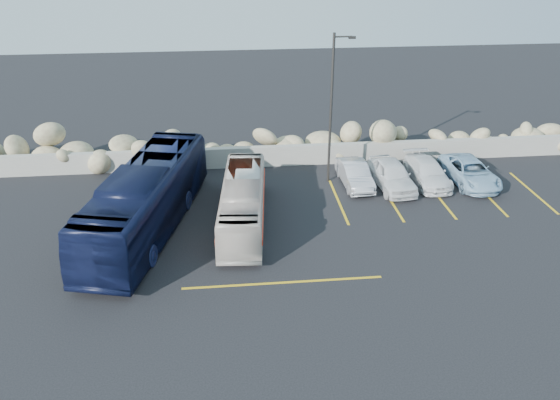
{
  "coord_description": "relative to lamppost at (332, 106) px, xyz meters",
  "views": [
    {
      "loc": [
        -2.92,
        -17.54,
        12.8
      ],
      "look_at": [
        -0.73,
        4.0,
        1.76
      ],
      "focal_mm": 35.0,
      "sensor_mm": 36.0,
      "label": 1
    }
  ],
  "objects": [
    {
      "name": "car_b",
      "position": [
        1.28,
        -0.64,
        -3.67
      ],
      "size": [
        1.5,
        3.86,
        1.25
      ],
      "primitive_type": "imported",
      "rotation": [
        0.0,
        0.0,
        0.05
      ],
      "color": "#B2B2B7",
      "rests_on": "ground"
    },
    {
      "name": "riprap_pile",
      "position": [
        -2.56,
        3.7,
        -3.0
      ],
      "size": [
        54.0,
        2.8,
        2.6
      ],
      "primitive_type": null,
      "color": "#9B8865",
      "rests_on": "ground"
    },
    {
      "name": "car_a",
      "position": [
        3.2,
        -1.09,
        -3.57
      ],
      "size": [
        2.02,
        4.36,
        1.45
      ],
      "primitive_type": "imported",
      "rotation": [
        0.0,
        0.0,
        0.07
      ],
      "color": "white",
      "rests_on": "ground"
    },
    {
      "name": "car_d",
      "position": [
        7.62,
        -0.97,
        -3.67
      ],
      "size": [
        2.28,
        4.62,
        1.26
      ],
      "primitive_type": "imported",
      "rotation": [
        0.0,
        0.0,
        0.04
      ],
      "color": "#98BED8",
      "rests_on": "ground"
    },
    {
      "name": "seawall",
      "position": [
        -2.56,
        2.5,
        -3.7
      ],
      "size": [
        60.0,
        0.4,
        1.2
      ],
      "primitive_type": "cube",
      "color": "gray",
      "rests_on": "ground"
    },
    {
      "name": "tour_coach",
      "position": [
        -9.3,
        -4.39,
        -2.74
      ],
      "size": [
        5.21,
        11.5,
        3.12
      ],
      "primitive_type": "imported",
      "rotation": [
        0.0,
        0.0,
        -0.24
      ],
      "color": "#0F1635",
      "rests_on": "ground"
    },
    {
      "name": "ground",
      "position": [
        -2.56,
        -9.5,
        -4.3
      ],
      "size": [
        90.0,
        90.0,
        0.0
      ],
      "primitive_type": "plane",
      "color": "black",
      "rests_on": "ground"
    },
    {
      "name": "lamppost",
      "position": [
        0.0,
        0.0,
        0.0
      ],
      "size": [
        1.14,
        0.18,
        8.0
      ],
      "color": "#2E2C29",
      "rests_on": "ground"
    },
    {
      "name": "car_c",
      "position": [
        5.31,
        -0.7,
        -3.68
      ],
      "size": [
        1.82,
        4.27,
        1.23
      ],
      "primitive_type": "imported",
      "rotation": [
        0.0,
        0.0,
        0.02
      ],
      "color": "white",
      "rests_on": "ground"
    },
    {
      "name": "vintage_bus",
      "position": [
        -4.91,
        -4.31,
        -3.18
      ],
      "size": [
        2.58,
        8.17,
        2.24
      ],
      "primitive_type": "imported",
      "rotation": [
        0.0,
        0.0,
        -0.09
      ],
      "color": "beige",
      "rests_on": "ground"
    },
    {
      "name": "parking_lines",
      "position": [
        2.09,
        -3.93,
        -4.29
      ],
      "size": [
        18.16,
        9.36,
        0.01
      ],
      "color": "gold",
      "rests_on": "ground"
    }
  ]
}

